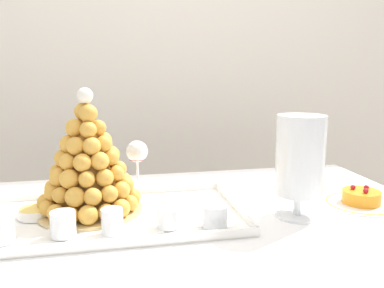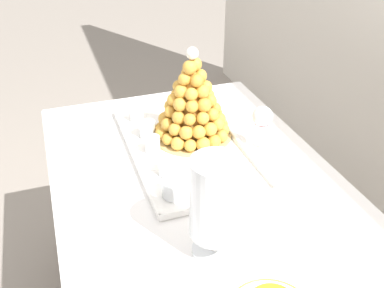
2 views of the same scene
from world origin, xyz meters
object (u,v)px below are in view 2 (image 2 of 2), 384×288
dessert_cup_right (173,189)px  wine_glass (262,118)px  dessert_cup_left (137,113)px  dessert_cup_mid_right (167,167)px  serving_tray (185,148)px  macaron_goblet (216,200)px  dessert_cup_centre (153,145)px  croquembouche (192,104)px  dessert_cup_mid_left (148,130)px  creme_brulee_ramekin (178,117)px

dessert_cup_right → wine_glass: wine_glass is taller
dessert_cup_left → dessert_cup_mid_right: size_ratio=1.07×
dessert_cup_left → dessert_cup_right: (0.46, -0.01, -0.00)m
serving_tray → wine_glass: wine_glass is taller
macaron_goblet → dessert_cup_mid_right: bearing=-176.7°
dessert_cup_centre → wine_glass: (0.08, 0.34, 0.08)m
dessert_cup_centre → dessert_cup_mid_right: dessert_cup_centre is taller
dessert_cup_centre → dessert_cup_mid_right: 0.13m
croquembouche → dessert_cup_right: croquembouche is taller
dessert_cup_left → dessert_cup_mid_right: (0.36, 0.01, -0.00)m
croquembouche → wine_glass: 0.23m
croquembouche → dessert_cup_mid_left: 0.18m
dessert_cup_mid_left → dessert_cup_mid_right: bearing=0.4°
dessert_cup_left → macaron_goblet: macaron_goblet is taller
dessert_cup_left → dessert_cup_centre: 0.23m
croquembouche → wine_glass: bearing=54.6°
croquembouche → dessert_cup_centre: (0.05, -0.15, -0.10)m
croquembouche → creme_brulee_ramekin: croquembouche is taller
wine_glass → croquembouche: bearing=-125.4°
dessert_cup_right → dessert_cup_centre: bearing=178.9°
dessert_cup_mid_left → macaron_goblet: 0.58m
serving_tray → dessert_cup_mid_left: 0.15m
dessert_cup_right → serving_tray: bearing=154.0°
croquembouche → dessert_cup_mid_left: bearing=-109.9°
dessert_cup_mid_left → dessert_cup_centre: size_ratio=0.96×
dessert_cup_mid_left → creme_brulee_ramekin: dessert_cup_mid_left is taller
dessert_cup_mid_left → dessert_cup_right: 0.34m
wine_glass → dessert_cup_left: bearing=-132.7°
dessert_cup_mid_left → dessert_cup_left: bearing=-177.3°
dessert_cup_mid_right → creme_brulee_ramekin: bearing=157.2°
dessert_cup_mid_right → creme_brulee_ramekin: 0.34m
macaron_goblet → serving_tray: bearing=170.5°
macaron_goblet → wine_glass: bearing=140.7°
dessert_cup_mid_left → wine_glass: bearing=60.8°
dessert_cup_mid_left → dessert_cup_mid_right: (0.23, 0.00, -0.00)m
dessert_cup_mid_left → wine_glass: (0.19, 0.33, 0.08)m
dessert_cup_mid_right → creme_brulee_ramekin: (-0.31, 0.13, -0.01)m
serving_tray → creme_brulee_ramekin: bearing=169.3°
dessert_cup_centre → croquembouche: bearing=109.3°
wine_glass → serving_tray: bearing=-107.6°
serving_tray → creme_brulee_ramekin: size_ratio=7.31×
creme_brulee_ramekin → dessert_cup_right: bearing=-19.4°
dessert_cup_left → macaron_goblet: (0.69, 0.03, 0.12)m
macaron_goblet → dessert_cup_right: bearing=-171.2°
serving_tray → croquembouche: size_ratio=2.00×
dessert_cup_mid_left → macaron_goblet: (0.56, 0.02, 0.12)m
croquembouche → dessert_cup_mid_right: size_ratio=5.96×
wine_glass → macaron_goblet: bearing=-39.3°
dessert_cup_mid_left → creme_brulee_ramekin: 0.16m
dessert_cup_centre → macaron_goblet: (0.46, 0.03, 0.12)m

